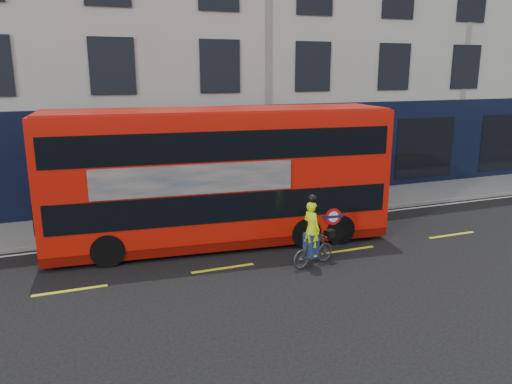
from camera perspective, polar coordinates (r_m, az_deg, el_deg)
ground at (r=14.45m, az=13.57°, el=-8.42°), size 120.00×120.00×0.00m
pavement at (r=19.80m, az=2.93°, el=-1.78°), size 60.00×3.00×0.12m
kerb at (r=18.50m, az=4.82°, el=-2.92°), size 60.00×0.12×0.13m
building_terrace at (r=25.19m, az=-3.14°, el=18.60°), size 50.00×10.07×15.00m
road_edge_line at (r=18.26m, az=5.23°, el=-3.36°), size 58.00×0.10×0.01m
lane_dashes at (r=15.61m, az=10.45°, el=-6.54°), size 58.00×0.12×0.01m
bus at (r=15.46m, az=-4.07°, el=1.83°), size 10.69×3.37×4.24m
cyclist at (r=14.04m, az=6.51°, el=-5.68°), size 1.54×0.82×2.09m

